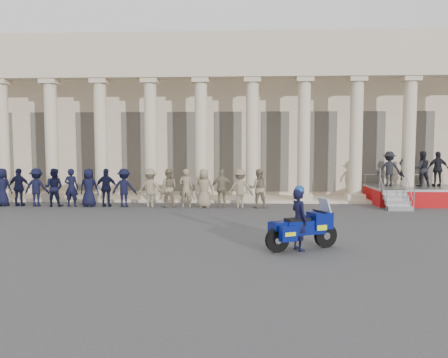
% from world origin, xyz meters
% --- Properties ---
extents(ground, '(90.00, 90.00, 0.00)m').
position_xyz_m(ground, '(0.00, 0.00, 0.00)').
color(ground, '#3A3A3C').
rests_on(ground, ground).
extents(building, '(40.00, 12.50, 9.00)m').
position_xyz_m(building, '(-0.00, 14.74, 4.52)').
color(building, '#C5B193').
rests_on(building, ground).
extents(officer_rank, '(17.36, 0.69, 1.82)m').
position_xyz_m(officer_rank, '(-6.56, 5.97, 0.91)').
color(officer_rank, black).
rests_on(officer_rank, ground).
extents(reviewing_stand, '(4.25, 4.07, 2.60)m').
position_xyz_m(reviewing_stand, '(9.22, 7.77, 1.37)').
color(reviewing_stand, gray).
rests_on(reviewing_stand, ground).
extents(motorcycle, '(2.11, 1.34, 1.44)m').
position_xyz_m(motorcycle, '(2.58, -2.10, 0.62)').
color(motorcycle, black).
rests_on(motorcycle, ground).
extents(rider, '(0.63, 0.75, 1.82)m').
position_xyz_m(rider, '(2.47, -2.15, 0.90)').
color(rider, black).
rests_on(rider, ground).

